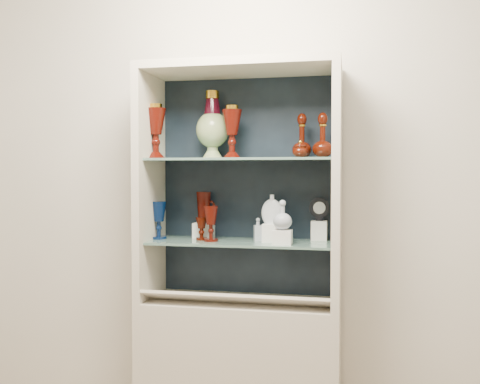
% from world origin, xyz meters
% --- Properties ---
extents(wall_back, '(3.50, 0.02, 2.80)m').
position_xyz_m(wall_back, '(0.00, 1.75, 1.40)').
color(wall_back, beige).
rests_on(wall_back, ground).
extents(cabinet_base, '(1.00, 0.40, 0.75)m').
position_xyz_m(cabinet_base, '(0.00, 1.53, 0.38)').
color(cabinet_base, beige).
rests_on(cabinet_base, ground).
extents(cabinet_back_panel, '(0.98, 0.02, 1.15)m').
position_xyz_m(cabinet_back_panel, '(0.00, 1.72, 1.32)').
color(cabinet_back_panel, black).
rests_on(cabinet_back_panel, cabinet_base).
extents(cabinet_side_left, '(0.04, 0.40, 1.15)m').
position_xyz_m(cabinet_side_left, '(-0.48, 1.53, 1.32)').
color(cabinet_side_left, beige).
rests_on(cabinet_side_left, cabinet_base).
extents(cabinet_side_right, '(0.04, 0.40, 1.15)m').
position_xyz_m(cabinet_side_right, '(0.48, 1.53, 1.32)').
color(cabinet_side_right, beige).
rests_on(cabinet_side_right, cabinet_base).
extents(cabinet_top_cap, '(1.00, 0.40, 0.04)m').
position_xyz_m(cabinet_top_cap, '(0.00, 1.53, 1.92)').
color(cabinet_top_cap, beige).
rests_on(cabinet_top_cap, cabinet_side_left).
extents(shelf_lower, '(0.92, 0.34, 0.01)m').
position_xyz_m(shelf_lower, '(0.00, 1.55, 1.04)').
color(shelf_lower, slate).
rests_on(shelf_lower, cabinet_side_left).
extents(shelf_upper, '(0.92, 0.34, 0.01)m').
position_xyz_m(shelf_upper, '(0.00, 1.55, 1.46)').
color(shelf_upper, slate).
rests_on(shelf_upper, cabinet_side_left).
extents(label_ledge, '(0.92, 0.17, 0.09)m').
position_xyz_m(label_ledge, '(0.00, 1.42, 0.78)').
color(label_ledge, beige).
rests_on(label_ledge, cabinet_base).
extents(label_card_0, '(0.10, 0.06, 0.03)m').
position_xyz_m(label_card_0, '(-0.25, 1.42, 0.80)').
color(label_card_0, white).
rests_on(label_card_0, label_ledge).
extents(label_card_1, '(0.10, 0.06, 0.03)m').
position_xyz_m(label_card_1, '(0.09, 1.42, 0.80)').
color(label_card_1, white).
rests_on(label_card_1, label_ledge).
extents(label_card_2, '(0.10, 0.06, 0.03)m').
position_xyz_m(label_card_2, '(0.27, 1.42, 0.80)').
color(label_card_2, white).
rests_on(label_card_2, label_ledge).
extents(label_card_3, '(0.10, 0.06, 0.03)m').
position_xyz_m(label_card_3, '(0.30, 1.42, 0.80)').
color(label_card_3, white).
rests_on(label_card_3, label_ledge).
extents(pedestal_lamp_left, '(0.14, 0.14, 0.28)m').
position_xyz_m(pedestal_lamp_left, '(-0.44, 1.51, 1.61)').
color(pedestal_lamp_left, '#4A0D06').
rests_on(pedestal_lamp_left, shelf_upper).
extents(pedestal_lamp_right, '(0.13, 0.13, 0.27)m').
position_xyz_m(pedestal_lamp_right, '(-0.04, 1.55, 1.60)').
color(pedestal_lamp_right, '#4A0D06').
rests_on(pedestal_lamp_right, shelf_upper).
extents(enamel_urn, '(0.23, 0.23, 0.35)m').
position_xyz_m(enamel_urn, '(-0.17, 1.62, 1.65)').
color(enamel_urn, '#0A4817').
rests_on(enamel_urn, shelf_upper).
extents(ruby_decanter_a, '(0.12, 0.12, 0.25)m').
position_xyz_m(ruby_decanter_a, '(0.30, 1.60, 1.60)').
color(ruby_decanter_a, '#3E0F04').
rests_on(ruby_decanter_a, shelf_upper).
extents(ruby_decanter_b, '(0.10, 0.10, 0.24)m').
position_xyz_m(ruby_decanter_b, '(0.41, 1.56, 1.59)').
color(ruby_decanter_b, '#3E0F04').
rests_on(ruby_decanter_b, shelf_upper).
extents(lidded_bowl, '(0.09, 0.09, 0.09)m').
position_xyz_m(lidded_bowl, '(0.30, 1.51, 1.51)').
color(lidded_bowl, '#3E0F04').
rests_on(lidded_bowl, shelf_upper).
extents(cobalt_goblet, '(0.11, 0.11, 0.20)m').
position_xyz_m(cobalt_goblet, '(-0.44, 1.55, 1.15)').
color(cobalt_goblet, '#071A45').
rests_on(cobalt_goblet, shelf_lower).
extents(ruby_goblet_tall, '(0.08, 0.08, 0.18)m').
position_xyz_m(ruby_goblet_tall, '(-0.15, 1.51, 1.14)').
color(ruby_goblet_tall, '#4A0D06').
rests_on(ruby_goblet_tall, shelf_lower).
extents(ruby_goblet_small, '(0.07, 0.07, 0.12)m').
position_xyz_m(ruby_goblet_small, '(-0.21, 1.55, 1.11)').
color(ruby_goblet_small, '#3E0F04').
rests_on(ruby_goblet_small, shelf_lower).
extents(riser_ruby_pitcher, '(0.10, 0.10, 0.08)m').
position_xyz_m(riser_ruby_pitcher, '(-0.22, 1.64, 1.09)').
color(riser_ruby_pitcher, silver).
rests_on(riser_ruby_pitcher, shelf_lower).
extents(ruby_pitcher, '(0.14, 0.10, 0.17)m').
position_xyz_m(ruby_pitcher, '(-0.22, 1.64, 1.21)').
color(ruby_pitcher, '#4A0D06').
rests_on(ruby_pitcher, riser_ruby_pitcher).
extents(clear_square_bottle, '(0.05, 0.05, 0.12)m').
position_xyz_m(clear_square_bottle, '(0.08, 1.57, 1.11)').
color(clear_square_bottle, '#98A1AF').
rests_on(clear_square_bottle, shelf_lower).
extents(riser_flat_flask, '(0.09, 0.09, 0.09)m').
position_xyz_m(riser_flat_flask, '(0.16, 1.55, 1.09)').
color(riser_flat_flask, silver).
rests_on(riser_flat_flask, shelf_lower).
extents(flat_flask, '(0.11, 0.06, 0.15)m').
position_xyz_m(flat_flask, '(0.16, 1.55, 1.22)').
color(flat_flask, silver).
rests_on(flat_flask, riser_flat_flask).
extents(riser_clear_round_decanter, '(0.09, 0.09, 0.07)m').
position_xyz_m(riser_clear_round_decanter, '(0.22, 1.46, 1.08)').
color(riser_clear_round_decanter, silver).
rests_on(riser_clear_round_decanter, shelf_lower).
extents(clear_round_decanter, '(0.11, 0.11, 0.14)m').
position_xyz_m(clear_round_decanter, '(0.22, 1.46, 1.19)').
color(clear_round_decanter, '#98A1AF').
rests_on(clear_round_decanter, riser_clear_round_decanter).
extents(riser_cameo_medallion, '(0.08, 0.08, 0.10)m').
position_xyz_m(riser_cameo_medallion, '(0.39, 1.66, 1.10)').
color(riser_cameo_medallion, silver).
rests_on(riser_cameo_medallion, shelf_lower).
extents(cameo_medallion, '(0.11, 0.04, 0.12)m').
position_xyz_m(cameo_medallion, '(0.39, 1.66, 1.21)').
color(cameo_medallion, black).
rests_on(cameo_medallion, riser_cameo_medallion).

